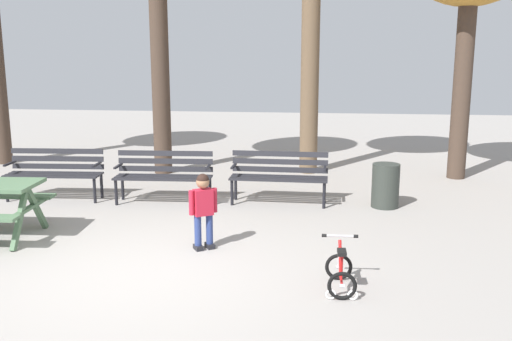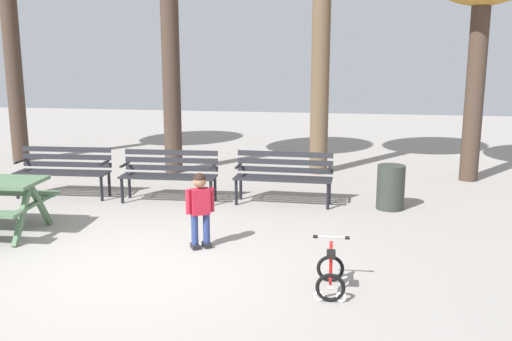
% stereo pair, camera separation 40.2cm
% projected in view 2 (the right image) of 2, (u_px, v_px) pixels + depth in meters
% --- Properties ---
extents(ground, '(36.00, 36.00, 0.00)m').
position_uv_depth(ground, '(129.00, 272.00, 6.46)').
color(ground, gray).
extents(park_bench_far_left, '(1.63, 0.56, 0.85)m').
position_uv_depth(park_bench_far_left, '(64.00, 167.00, 9.80)').
color(park_bench_far_left, '#232328').
rests_on(park_bench_far_left, ground).
extents(park_bench_left, '(1.62, 0.54, 0.85)m').
position_uv_depth(park_bench_left, '(170.00, 171.00, 9.49)').
color(park_bench_left, '#232328').
rests_on(park_bench_left, ground).
extents(park_bench_right, '(1.61, 0.48, 0.85)m').
position_uv_depth(park_bench_right, '(284.00, 173.00, 9.33)').
color(park_bench_right, '#232328').
rests_on(park_bench_right, ground).
extents(child_standing, '(0.33, 0.27, 0.98)m').
position_uv_depth(child_standing, '(200.00, 205.00, 7.15)').
color(child_standing, navy).
rests_on(child_standing, ground).
extents(kids_bicycle, '(0.39, 0.57, 0.54)m').
position_uv_depth(kids_bicycle, '(330.00, 273.00, 5.90)').
color(kids_bicycle, black).
rests_on(kids_bicycle, ground).
extents(trash_bin, '(0.44, 0.44, 0.71)m').
position_uv_depth(trash_bin, '(391.00, 187.00, 9.02)').
color(trash_bin, '#2D332D').
rests_on(trash_bin, ground).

